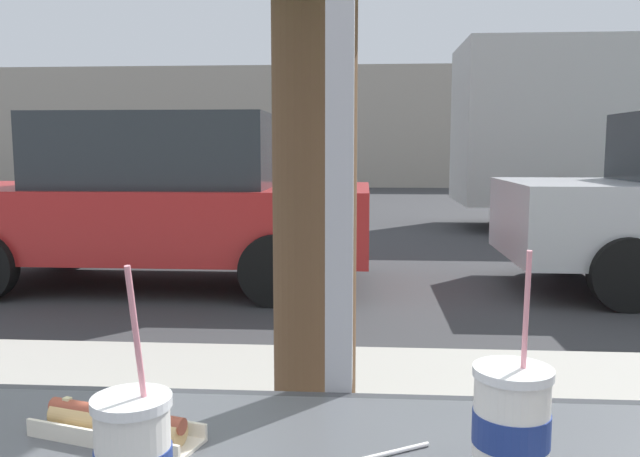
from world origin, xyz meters
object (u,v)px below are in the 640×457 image
Objects in this scene: parked_car_red at (159,199)px; box_truck at (636,131)px; soda_cup_left at (511,427)px; hotdog_tray_near at (116,424)px.

box_truck reaches higher than parked_car_red.
soda_cup_left is 1.13× the size of hotdog_tray_near.
parked_car_red is (-1.71, 5.54, -0.10)m from hotdog_tray_near.
soda_cup_left reaches higher than hotdog_tray_near.
hotdog_tray_near is (-0.58, 0.11, -0.06)m from soda_cup_left.
hotdog_tray_near is 11.65m from box_truck.
parked_car_red is 8.36m from box_truck.
soda_cup_left is at bearing -10.81° from hotdog_tray_near.
soda_cup_left is 0.05× the size of box_truck.
hotdog_tray_near is at bearing -72.86° from parked_car_red.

